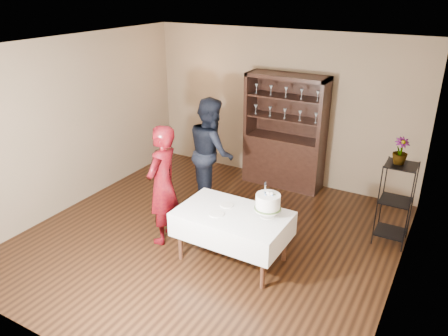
{
  "coord_description": "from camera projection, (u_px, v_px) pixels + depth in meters",
  "views": [
    {
      "loc": [
        2.85,
        -4.6,
        3.43
      ],
      "look_at": [
        0.19,
        0.1,
        1.11
      ],
      "focal_mm": 35.0,
      "sensor_mm": 36.0,
      "label": 1
    }
  ],
  "objects": [
    {
      "name": "floor",
      "position": [
        209.0,
        238.0,
        6.33
      ],
      "size": [
        5.0,
        5.0,
        0.0
      ],
      "primitive_type": "plane",
      "color": "black",
      "rests_on": "ground"
    },
    {
      "name": "ceiling",
      "position": [
        206.0,
        47.0,
        5.26
      ],
      "size": [
        5.0,
        5.0,
        0.0
      ],
      "primitive_type": "plane",
      "rotation": [
        3.14,
        0.0,
        0.0
      ],
      "color": "white",
      "rests_on": "back_wall"
    },
    {
      "name": "back_wall",
      "position": [
        281.0,
        107.0,
        7.79
      ],
      "size": [
        5.0,
        0.02,
        2.7
      ],
      "primitive_type": "cube",
      "color": "#716149",
      "rests_on": "floor"
    },
    {
      "name": "wall_left",
      "position": [
        74.0,
        123.0,
        6.93
      ],
      "size": [
        0.02,
        5.0,
        2.7
      ],
      "primitive_type": "cube",
      "color": "#716149",
      "rests_on": "floor"
    },
    {
      "name": "wall_right",
      "position": [
        407.0,
        192.0,
        4.66
      ],
      "size": [
        0.02,
        5.0,
        2.7
      ],
      "primitive_type": "cube",
      "color": "#716149",
      "rests_on": "floor"
    },
    {
      "name": "china_hutch",
      "position": [
        284.0,
        149.0,
        7.78
      ],
      "size": [
        1.4,
        0.48,
        2.0
      ],
      "color": "black",
      "rests_on": "floor"
    },
    {
      "name": "plant_etagere",
      "position": [
        396.0,
        200.0,
        6.0
      ],
      "size": [
        0.42,
        0.42,
        1.2
      ],
      "color": "black",
      "rests_on": "floor"
    },
    {
      "name": "cake_table",
      "position": [
        232.0,
        224.0,
        5.63
      ],
      "size": [
        1.43,
        0.89,
        0.71
      ],
      "rotation": [
        0.0,
        0.0,
        -0.01
      ],
      "color": "silver",
      "rests_on": "floor"
    },
    {
      "name": "woman",
      "position": [
        163.0,
        185.0,
        5.98
      ],
      "size": [
        0.46,
        0.66,
        1.71
      ],
      "primitive_type": "imported",
      "rotation": [
        0.0,
        0.0,
        -1.48
      ],
      "color": "#330410",
      "rests_on": "floor"
    },
    {
      "name": "man",
      "position": [
        211.0,
        152.0,
        7.04
      ],
      "size": [
        1.09,
        1.1,
        1.79
      ],
      "primitive_type": "imported",
      "rotation": [
        0.0,
        0.0,
        2.32
      ],
      "color": "black",
      "rests_on": "floor"
    },
    {
      "name": "cake",
      "position": [
        268.0,
        203.0,
        5.41
      ],
      "size": [
        0.4,
        0.4,
        0.47
      ],
      "rotation": [
        0.0,
        0.0,
        0.41
      ],
      "color": "white",
      "rests_on": "cake_table"
    },
    {
      "name": "plate_near",
      "position": [
        217.0,
        214.0,
        5.52
      ],
      "size": [
        0.23,
        0.23,
        0.01
      ],
      "primitive_type": "cylinder",
      "rotation": [
        0.0,
        0.0,
        0.21
      ],
      "color": "white",
      "rests_on": "cake_table"
    },
    {
      "name": "plate_far",
      "position": [
        227.0,
        205.0,
        5.74
      ],
      "size": [
        0.2,
        0.2,
        0.01
      ],
      "primitive_type": "cylinder",
      "rotation": [
        0.0,
        0.0,
        -0.17
      ],
      "color": "white",
      "rests_on": "cake_table"
    },
    {
      "name": "potted_plant",
      "position": [
        401.0,
        151.0,
        5.75
      ],
      "size": [
        0.28,
        0.28,
        0.36
      ],
      "primitive_type": "imported",
      "rotation": [
        0.0,
        0.0,
        0.57
      ],
      "color": "#476530",
      "rests_on": "plant_etagere"
    }
  ]
}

